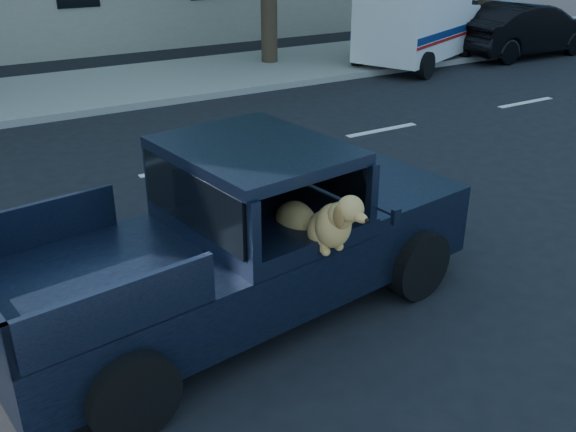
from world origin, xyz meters
name	(u,v)px	position (x,y,z in m)	size (l,w,h in m)	color
ground	(296,252)	(0.00, 0.00, 0.00)	(120.00, 120.00, 0.00)	black
far_sidewalk	(91,89)	(0.00, 9.20, 0.07)	(60.00, 4.00, 0.15)	gray
lane_stripes	(292,147)	(2.00, 3.40, 0.01)	(21.60, 0.14, 0.01)	silver
pickup_truck	(232,262)	(-1.22, -0.79, 0.59)	(5.06, 2.70, 1.74)	black
mail_truck	(417,29)	(8.52, 7.70, 0.98)	(4.49, 3.36, 2.24)	silver
parked_sedan	(526,29)	(12.21, 7.17, 0.76)	(4.63, 1.61, 1.53)	black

